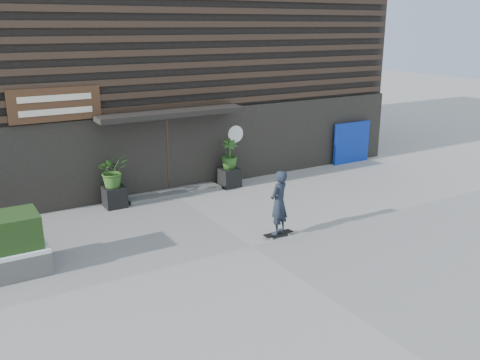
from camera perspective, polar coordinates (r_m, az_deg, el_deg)
ground at (r=12.37m, az=1.31°, el=-7.32°), size 80.00×80.00×0.00m
entrance_step at (r=16.17m, az=-7.38°, el=-1.35°), size 3.00×0.80×0.12m
planter_pot_left at (r=15.30m, az=-13.63°, el=-1.80°), size 0.60×0.60×0.60m
bamboo_left at (r=15.08m, az=-13.84°, el=1.01°), size 0.86×0.75×0.96m
planter_pot_right at (r=16.73m, az=-1.17°, el=0.27°), size 0.60×0.60×0.60m
bamboo_right at (r=16.53m, az=-1.19°, el=2.86°), size 0.54×0.54×0.96m
blue_tarp at (r=20.03m, az=12.18°, el=4.05°), size 1.65×0.12×1.54m
building at (r=20.45m, az=-14.02°, el=13.30°), size 18.00×11.00×8.00m
skateboarder at (r=12.63m, az=4.30°, el=-2.52°), size 0.78×0.59×1.69m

